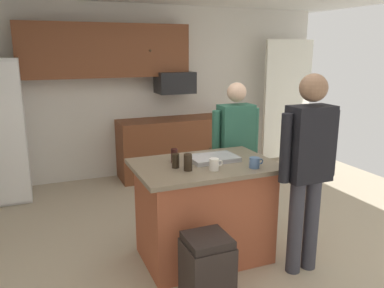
% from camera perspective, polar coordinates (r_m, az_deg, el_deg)
% --- Properties ---
extents(floor, '(7.04, 7.04, 0.00)m').
position_cam_1_polar(floor, '(3.93, 2.03, -15.93)').
color(floor, '#B7A88E').
rests_on(floor, ground).
extents(back_wall, '(6.40, 0.10, 2.60)m').
position_cam_1_polar(back_wall, '(6.11, -8.84, 7.54)').
color(back_wall, silver).
rests_on(back_wall, ground).
extents(french_door_window_panel, '(0.90, 0.06, 2.00)m').
position_cam_1_polar(french_door_window_panel, '(6.87, 13.77, 6.32)').
color(french_door_window_panel, white).
rests_on(french_door_window_panel, ground).
extents(cabinet_run_upper, '(2.40, 0.38, 0.75)m').
position_cam_1_polar(cabinet_run_upper, '(5.80, -12.53, 13.25)').
color(cabinet_run_upper, brown).
extents(cabinet_run_lower, '(1.80, 0.63, 0.90)m').
position_cam_1_polar(cabinet_run_lower, '(6.13, -2.38, -0.37)').
color(cabinet_run_lower, brown).
rests_on(cabinet_run_lower, ground).
extents(microwave_over_range, '(0.56, 0.40, 0.32)m').
position_cam_1_polar(microwave_over_range, '(5.98, -2.54, 9.00)').
color(microwave_over_range, black).
extents(kitchen_island, '(1.28, 0.88, 0.94)m').
position_cam_1_polar(kitchen_island, '(3.70, 1.79, -9.74)').
color(kitchen_island, '#AD5638').
rests_on(kitchen_island, ground).
extents(person_guest_by_door, '(0.57, 0.22, 1.60)m').
position_cam_1_polar(person_guest_by_door, '(4.34, 6.38, -0.05)').
color(person_guest_by_door, tan).
rests_on(person_guest_by_door, ground).
extents(person_guest_left, '(0.57, 0.23, 1.76)m').
position_cam_1_polar(person_guest_left, '(3.44, 16.68, -2.43)').
color(person_guest_left, '#383842').
rests_on(person_guest_left, ground).
extents(tumbler_amber, '(0.07, 0.07, 0.13)m').
position_cam_1_polar(tumbler_amber, '(3.40, -2.42, -2.48)').
color(tumbler_amber, black).
rests_on(tumbler_amber, kitchen_island).
extents(glass_short_whisky, '(0.07, 0.07, 0.15)m').
position_cam_1_polar(glass_short_whisky, '(3.32, -0.60, -2.71)').
color(glass_short_whisky, black).
rests_on(glass_short_whisky, kitchen_island).
extents(mug_blue_stoneware, '(0.12, 0.08, 0.10)m').
position_cam_1_polar(mug_blue_stoneware, '(3.34, 3.30, -2.99)').
color(mug_blue_stoneware, white).
rests_on(mug_blue_stoneware, kitchen_island).
extents(glass_dark_ale, '(0.06, 0.06, 0.13)m').
position_cam_1_polar(glass_dark_ale, '(3.56, -2.62, -1.70)').
color(glass_dark_ale, '#321513').
rests_on(glass_dark_ale, kitchen_island).
extents(mug_ceramic_white, '(0.13, 0.09, 0.09)m').
position_cam_1_polar(mug_ceramic_white, '(3.44, 9.20, -2.72)').
color(mug_ceramic_white, '#4C6B99').
rests_on(mug_ceramic_white, kitchen_island).
extents(serving_tray, '(0.44, 0.30, 0.04)m').
position_cam_1_polar(serving_tray, '(3.63, 3.13, -2.10)').
color(serving_tray, '#B7B7BC').
rests_on(serving_tray, kitchen_island).
extents(trash_bin, '(0.34, 0.34, 0.61)m').
position_cam_1_polar(trash_bin, '(3.09, 2.20, -18.46)').
color(trash_bin, black).
rests_on(trash_bin, ground).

